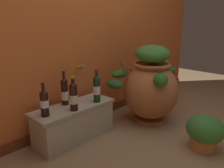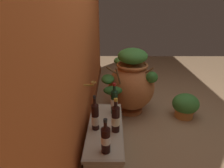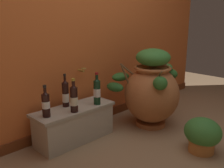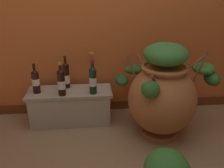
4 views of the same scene
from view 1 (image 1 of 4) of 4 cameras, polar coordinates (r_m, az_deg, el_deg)
ground_plane at (r=2.26m, az=14.24°, el=-16.58°), size 7.00×7.00×0.00m
back_wall at (r=2.69m, az=-7.62°, el=17.92°), size 4.40×0.33×2.60m
terracotta_urn at (r=2.72m, az=9.57°, el=-0.50°), size 0.99×0.72×0.91m
stone_ledge at (r=2.40m, az=-9.35°, el=-8.98°), size 0.86×0.33×0.36m
wine_bottle_left at (r=2.18m, az=-9.49°, el=-2.90°), size 0.08×0.08×0.34m
wine_bottle_middle at (r=2.37m, az=-3.79°, el=-0.96°), size 0.07×0.07×0.35m
wine_bottle_right at (r=2.34m, az=-11.64°, el=-1.80°), size 0.07×0.07×0.34m
wine_bottle_back at (r=2.11m, az=-16.40°, el=-4.31°), size 0.07×0.07×0.30m
potted_shrub at (r=2.37m, az=21.97°, el=-10.92°), size 0.32×0.35×0.34m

